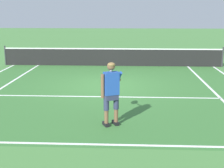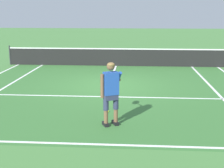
{
  "view_description": "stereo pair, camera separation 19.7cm",
  "coord_description": "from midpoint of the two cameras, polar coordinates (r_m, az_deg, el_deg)",
  "views": [
    {
      "loc": [
        0.86,
        -12.81,
        3.04
      ],
      "look_at": [
        0.43,
        -4.29,
        1.05
      ],
      "focal_mm": 51.59,
      "sensor_mm": 36.0,
      "label": 1
    },
    {
      "loc": [
        1.05,
        -12.8,
        3.04
      ],
      "look_at": [
        0.43,
        -4.29,
        1.05
      ],
      "focal_mm": 51.59,
      "sensor_mm": 36.0,
      "label": 2
    }
  ],
  "objects": [
    {
      "name": "line_centre_service",
      "position": [
        14.55,
        0.32,
        1.08
      ],
      "size": [
        0.1,
        6.4,
        0.01
      ],
      "primitive_type": "cube",
      "color": "white",
      "rests_on": "ground"
    },
    {
      "name": "ground_plane",
      "position": [
        13.2,
        -0.09,
        -0.19
      ],
      "size": [
        80.0,
        80.0,
        0.0
      ],
      "primitive_type": "plane",
      "color": "#477F3D"
    },
    {
      "name": "line_service",
      "position": [
        11.45,
        -0.76,
        -2.25
      ],
      "size": [
        8.23,
        0.1,
        0.01
      ],
      "primitive_type": "cube",
      "color": "white",
      "rests_on": "ground"
    },
    {
      "name": "line_singles_left",
      "position": [
        13.49,
        -18.02,
        -0.53
      ],
      "size": [
        0.1,
        10.54,
        0.01
      ],
      "primitive_type": "cube",
      "color": "white",
      "rests_on": "ground"
    },
    {
      "name": "line_singles_right",
      "position": [
        12.9,
        18.23,
        -1.16
      ],
      "size": [
        0.1,
        10.54,
        0.01
      ],
      "primitive_type": "cube",
      "color": "white",
      "rests_on": "ground"
    },
    {
      "name": "court_inner_surface",
      "position": [
        12.54,
        -0.32,
        -0.89
      ],
      "size": [
        10.98,
        10.94,
        0.0
      ],
      "primitive_type": "cube",
      "color": "#387033",
      "rests_on": "ground"
    },
    {
      "name": "line_baseline",
      "position": [
        7.56,
        -3.5,
        -10.57
      ],
      "size": [
        10.98,
        0.1,
        0.01
      ],
      "primitive_type": "cube",
      "color": "white",
      "rests_on": "ground"
    },
    {
      "name": "tennis_ball_near_feet",
      "position": [
        9.74,
        -0.15,
        -4.85
      ],
      "size": [
        0.07,
        0.07,
        0.07
      ],
      "primitive_type": "sphere",
      "color": "#CCE02D",
      "rests_on": "ground"
    },
    {
      "name": "tennis_player",
      "position": [
        8.42,
        0.45,
        -0.98
      ],
      "size": [
        0.56,
        1.23,
        1.71
      ],
      "color": "black",
      "rests_on": "ground"
    },
    {
      "name": "tennis_net",
      "position": [
        17.61,
        1.02,
        4.83
      ],
      "size": [
        11.96,
        0.08,
        1.07
      ],
      "color": "#333338",
      "rests_on": "ground"
    }
  ]
}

